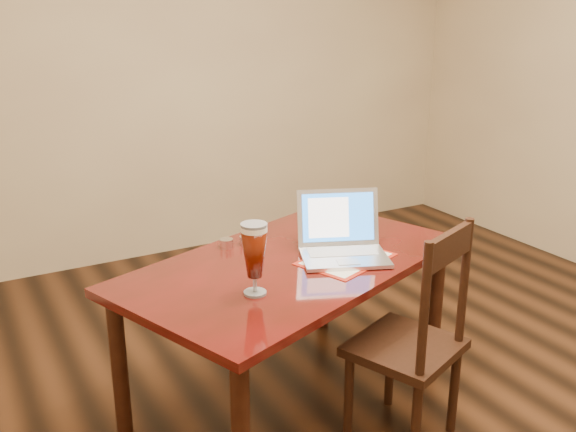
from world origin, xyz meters
TOP-DOWN VIEW (x-y plane):
  - ground at (0.00, 0.00)m, footprint 5.00×5.00m
  - dining_table at (-0.31, 0.40)m, footprint 1.67×1.29m
  - dining_chair at (-0.02, -0.05)m, footprint 0.51×0.50m

SIDE VIEW (x-z plane):
  - ground at x=0.00m, z-range 0.00..0.00m
  - dining_chair at x=-0.02m, z-range -0.03..0.92m
  - dining_table at x=-0.31m, z-range 0.14..1.11m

